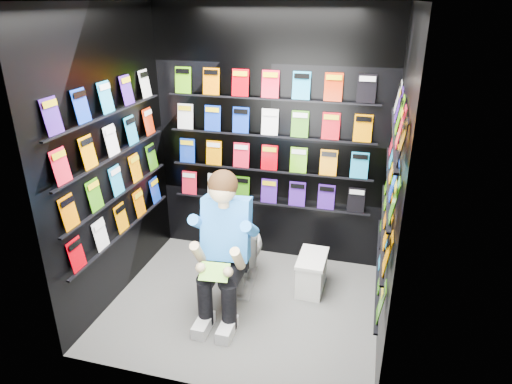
# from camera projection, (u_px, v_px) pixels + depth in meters

# --- Properties ---
(floor) EXTENTS (2.40, 2.40, 0.00)m
(floor) POSITION_uv_depth(u_px,v_px,m) (244.00, 305.00, 4.22)
(floor) COLOR #5C5D5A
(floor) RESTS_ON ground
(ceiling) EXTENTS (2.40, 2.40, 0.00)m
(ceiling) POSITION_uv_depth(u_px,v_px,m) (240.00, 1.00, 3.20)
(ceiling) COLOR white
(ceiling) RESTS_ON floor
(wall_back) EXTENTS (2.40, 0.04, 2.60)m
(wall_back) POSITION_uv_depth(u_px,v_px,m) (270.00, 140.00, 4.60)
(wall_back) COLOR black
(wall_back) RESTS_ON floor
(wall_front) EXTENTS (2.40, 0.04, 2.60)m
(wall_front) POSITION_uv_depth(u_px,v_px,m) (195.00, 229.00, 2.82)
(wall_front) COLOR black
(wall_front) RESTS_ON floor
(wall_left) EXTENTS (0.04, 2.00, 2.60)m
(wall_left) POSITION_uv_depth(u_px,v_px,m) (111.00, 161.00, 4.00)
(wall_left) COLOR black
(wall_left) RESTS_ON floor
(wall_right) EXTENTS (0.04, 2.00, 2.60)m
(wall_right) POSITION_uv_depth(u_px,v_px,m) (395.00, 188.00, 3.42)
(wall_right) COLOR black
(wall_right) RESTS_ON floor
(comics_back) EXTENTS (2.10, 0.06, 1.37)m
(comics_back) POSITION_uv_depth(u_px,v_px,m) (270.00, 140.00, 4.57)
(comics_back) COLOR red
(comics_back) RESTS_ON wall_back
(comics_left) EXTENTS (0.06, 1.70, 1.37)m
(comics_left) POSITION_uv_depth(u_px,v_px,m) (114.00, 161.00, 3.99)
(comics_left) COLOR red
(comics_left) RESTS_ON wall_left
(comics_right) EXTENTS (0.06, 1.70, 1.37)m
(comics_right) POSITION_uv_depth(u_px,v_px,m) (391.00, 187.00, 3.43)
(comics_right) COLOR red
(comics_right) RESTS_ON wall_right
(toilet) EXTENTS (0.49, 0.79, 0.73)m
(toilet) POSITION_uv_depth(u_px,v_px,m) (241.00, 250.00, 4.41)
(toilet) COLOR white
(toilet) RESTS_ON floor
(longbox) EXTENTS (0.24, 0.44, 0.32)m
(longbox) POSITION_uv_depth(u_px,v_px,m) (311.00, 274.00, 4.40)
(longbox) COLOR white
(longbox) RESTS_ON floor
(longbox_lid) EXTENTS (0.27, 0.46, 0.03)m
(longbox_lid) POSITION_uv_depth(u_px,v_px,m) (312.00, 258.00, 4.33)
(longbox_lid) COLOR white
(longbox_lid) RESTS_ON longbox
(reader) EXTENTS (0.63, 0.86, 1.49)m
(reader) POSITION_uv_depth(u_px,v_px,m) (227.00, 229.00, 3.91)
(reader) COLOR blue
(reader) RESTS_ON toilet
(held_comic) EXTENTS (0.25, 0.16, 0.10)m
(held_comic) POSITION_uv_depth(u_px,v_px,m) (214.00, 272.00, 3.68)
(held_comic) COLOR green
(held_comic) RESTS_ON reader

